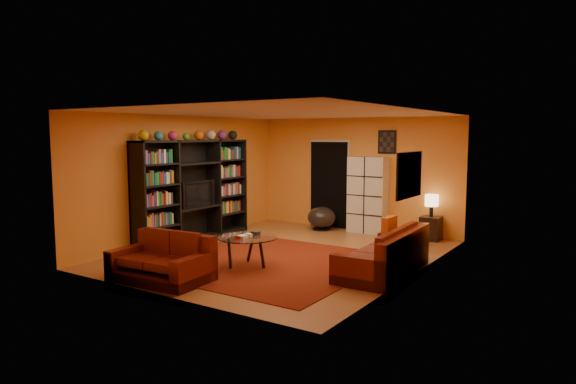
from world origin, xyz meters
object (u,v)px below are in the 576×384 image
Objects in this scene: sofa at (388,256)px; coffee_table at (247,240)px; side_table at (431,228)px; tv at (195,194)px; bowl_chair at (322,218)px; entertainment_unit at (194,191)px; loveseat at (165,261)px; table_lamp at (432,201)px; storage_cabinet at (368,195)px.

coffee_table is at bearing -159.72° from sofa.
side_table is at bearing 92.50° from sofa.
tv is 1.43× the size of bowl_chair.
side_table is (4.14, 2.74, -0.80)m from entertainment_unit.
table_lamp is (2.45, 5.16, 0.54)m from loveseat.
storage_cabinet is at bearing 46.47° from entertainment_unit.
bowl_chair is (-0.63, 3.62, -0.17)m from coffee_table.
coffee_table is (2.28, -1.12, -0.59)m from entertainment_unit.
entertainment_unit is at bearing -134.77° from storage_cabinet.
entertainment_unit is at bearing 153.78° from coffee_table.
entertainment_unit is 1.38× the size of sofa.
tv is 0.43× the size of sofa.
entertainment_unit reaches higher than table_lamp.
loveseat reaches higher than coffee_table.
tv reaches higher than bowl_chair.
coffee_table is (2.23, -1.10, -0.53)m from tv.
entertainment_unit is 4.48m from sofa.
entertainment_unit reaches higher than coffee_table.
bowl_chair is at bearing -174.42° from table_lamp.
storage_cabinet is (-1.75, 3.02, 0.57)m from sofa.
table_lamp is (1.87, 3.86, 0.37)m from coffee_table.
table_lamp is at bearing -55.98° from tv.
table_lamp is at bearing 64.20° from coffee_table.
entertainment_unit is at bearing 31.02° from loveseat.
storage_cabinet is 1.61m from side_table.
coffee_table is at bearing -116.34° from tv.
entertainment_unit is at bearing 174.53° from sofa.
storage_cabinet reaches higher than side_table.
sofa is 3.30× the size of bowl_chair.
storage_cabinet is at bearing 177.85° from table_lamp.
tv is at bearing -145.98° from table_lamp.
sofa is 4.67× the size of table_lamp.
storage_cabinet reaches higher than table_lamp.
coffee_table is 1.52× the size of bowl_chair.
storage_cabinet is at bearing -42.79° from tv.
tv is 1.89× the size of side_table.
tv is at bearing 153.66° from coffee_table.
bowl_chair is at bearing 99.94° from coffee_table.
bowl_chair reaches higher than coffee_table.
loveseat is 4.92m from bowl_chair.
bowl_chair is (-2.77, 2.72, 0.00)m from sofa.
sofa is at bearing -61.09° from storage_cabinet.
coffee_table is 2.01× the size of side_table.
sofa reaches higher than coffee_table.
loveseat is (1.69, -2.42, -0.76)m from entertainment_unit.
tv is 0.55× the size of storage_cabinet.
loveseat is 5.34m from storage_cabinet.
loveseat is 3.29× the size of table_lamp.
table_lamp is (2.50, 0.24, 0.54)m from bowl_chair.
entertainment_unit is 3.87m from storage_cabinet.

